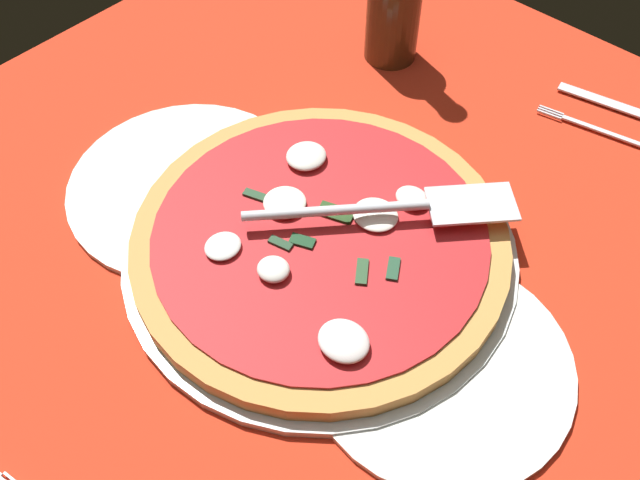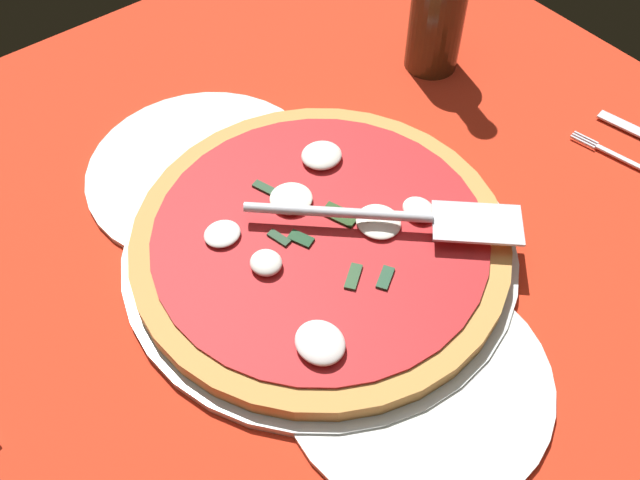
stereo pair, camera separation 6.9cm
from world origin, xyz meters
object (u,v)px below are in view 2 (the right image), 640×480
object	(u,v)px
dinner_plate_left	(204,171)
beer_bottle	(439,5)
pizza	(320,240)
dinner_plate_right	(417,380)
pizza_server	(395,217)

from	to	relation	value
dinner_plate_left	beer_bottle	bearing A→B (deg)	86.98
pizza	beer_bottle	world-z (taller)	beer_bottle
dinner_plate_right	pizza_server	xyz separation A→B (cm)	(-12.52, 8.26, 4.59)
dinner_plate_left	beer_bottle	xyz separation A→B (cm)	(1.74, 32.94, 8.27)
dinner_plate_right	pizza	distance (cm)	16.76
pizza	pizza_server	size ratio (longest dim) A/B	1.72
dinner_plate_left	beer_bottle	size ratio (longest dim) A/B	1.09
dinner_plate_left	dinner_plate_right	size ratio (longest dim) A/B	1.07
dinner_plate_right	pizza	world-z (taller)	pizza
dinner_plate_left	dinner_plate_right	distance (cm)	33.19
dinner_plate_right	beer_bottle	size ratio (longest dim) A/B	1.02
dinner_plate_right	pizza_server	world-z (taller)	pizza_server
pizza	beer_bottle	xyz separation A→B (cm)	(-14.94, 29.78, 6.41)
dinner_plate_right	pizza_server	bearing A→B (deg)	146.60
dinner_plate_left	dinner_plate_right	xyz separation A→B (cm)	(33.18, 0.97, 0.00)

